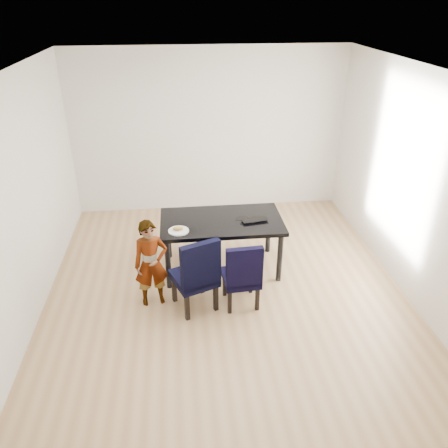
{
  "coord_description": "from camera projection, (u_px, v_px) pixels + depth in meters",
  "views": [
    {
      "loc": [
        -0.52,
        -4.55,
        3.4
      ],
      "look_at": [
        0.0,
        0.2,
        0.85
      ],
      "focal_mm": 35.0,
      "sensor_mm": 36.0,
      "label": 1
    }
  ],
  "objects": [
    {
      "name": "chair_left",
      "position": [
        194.0,
        272.0,
        5.12
      ],
      "size": [
        0.62,
        0.63,
        0.98
      ],
      "primitive_type": "cube",
      "rotation": [
        0.0,
        0.0,
        0.38
      ],
      "color": "black",
      "rests_on": "floor"
    },
    {
      "name": "sandwich",
      "position": [
        178.0,
        228.0,
        5.44
      ],
      "size": [
        0.15,
        0.09,
        0.05
      ],
      "primitive_type": "ellipsoid",
      "rotation": [
        0.0,
        0.0,
        -0.23
      ],
      "color": "#B49040",
      "rests_on": "plate"
    },
    {
      "name": "floor",
      "position": [
        226.0,
        289.0,
        5.64
      ],
      "size": [
        4.5,
        5.0,
        0.01
      ],
      "primitive_type": "cube",
      "color": "tan",
      "rests_on": "ground"
    },
    {
      "name": "cable_tangle",
      "position": [
        246.0,
        223.0,
        5.65
      ],
      "size": [
        0.18,
        0.18,
        0.01
      ],
      "primitive_type": "torus",
      "rotation": [
        0.0,
        0.0,
        -0.28
      ],
      "color": "black",
      "rests_on": "dining_table"
    },
    {
      "name": "plate",
      "position": [
        179.0,
        231.0,
        5.45
      ],
      "size": [
        0.34,
        0.34,
        0.01
      ],
      "primitive_type": "cylinder",
      "rotation": [
        0.0,
        0.0,
        -0.39
      ],
      "color": "silver",
      "rests_on": "dining_table"
    },
    {
      "name": "wall_back",
      "position": [
        209.0,
        132.0,
        7.2
      ],
      "size": [
        4.5,
        0.01,
        2.7
      ],
      "primitive_type": "cube",
      "color": "silver",
      "rests_on": "ground"
    },
    {
      "name": "chair_right",
      "position": [
        241.0,
        272.0,
        5.2
      ],
      "size": [
        0.45,
        0.47,
        0.88
      ],
      "primitive_type": "cube",
      "rotation": [
        0.0,
        0.0,
        0.07
      ],
      "color": "black",
      "rests_on": "floor"
    },
    {
      "name": "laptop",
      "position": [
        254.0,
        218.0,
        5.73
      ],
      "size": [
        0.37,
        0.27,
        0.03
      ],
      "primitive_type": "imported",
      "rotation": [
        0.0,
        0.0,
        3.3
      ],
      "color": "black",
      "rests_on": "dining_table"
    },
    {
      "name": "wall_front",
      "position": [
        269.0,
        352.0,
        2.81
      ],
      "size": [
        4.5,
        0.01,
        2.7
      ],
      "primitive_type": "cube",
      "color": "white",
      "rests_on": "ground"
    },
    {
      "name": "wall_left",
      "position": [
        22.0,
        203.0,
        4.79
      ],
      "size": [
        0.01,
        5.0,
        2.7
      ],
      "primitive_type": "cube",
      "color": "silver",
      "rests_on": "ground"
    },
    {
      "name": "dining_table",
      "position": [
        222.0,
        245.0,
        5.9
      ],
      "size": [
        1.6,
        0.9,
        0.75
      ],
      "primitive_type": "cube",
      "color": "black",
      "rests_on": "floor"
    },
    {
      "name": "ceiling",
      "position": [
        226.0,
        70.0,
        4.37
      ],
      "size": [
        4.5,
        5.0,
        0.01
      ],
      "primitive_type": "cube",
      "color": "white",
      "rests_on": "wall_back"
    },
    {
      "name": "child",
      "position": [
        151.0,
        264.0,
        5.16
      ],
      "size": [
        0.45,
        0.34,
        1.11
      ],
      "primitive_type": "imported",
      "rotation": [
        0.0,
        0.0,
        0.19
      ],
      "color": "red",
      "rests_on": "floor"
    },
    {
      "name": "wall_right",
      "position": [
        413.0,
        185.0,
        5.22
      ],
      "size": [
        0.01,
        5.0,
        2.7
      ],
      "primitive_type": "cube",
      "color": "silver",
      "rests_on": "ground"
    }
  ]
}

